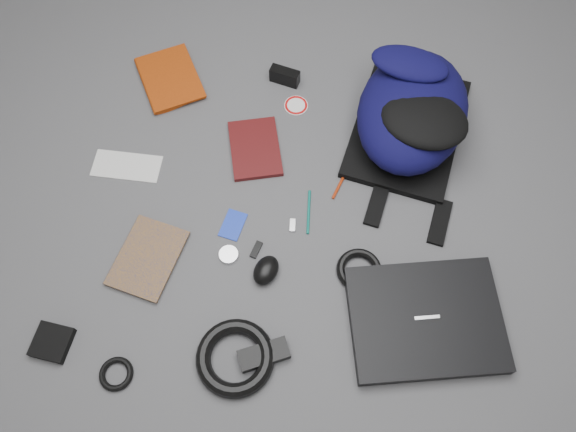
# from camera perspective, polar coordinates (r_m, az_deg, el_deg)

# --- Properties ---
(ground) EXTENTS (4.00, 4.00, 0.00)m
(ground) POSITION_cam_1_polar(r_m,az_deg,el_deg) (1.61, -0.00, -0.31)
(ground) COLOR #4F4F51
(ground) RESTS_ON ground
(backpack) EXTENTS (0.45, 0.56, 0.21)m
(backpack) POSITION_cam_1_polar(r_m,az_deg,el_deg) (1.71, 12.55, 10.40)
(backpack) COLOR black
(backpack) RESTS_ON ground
(laptop) EXTENTS (0.43, 0.36, 0.04)m
(laptop) POSITION_cam_1_polar(r_m,az_deg,el_deg) (1.53, 13.79, -10.17)
(laptop) COLOR black
(laptop) RESTS_ON ground
(textbook_red) EXTENTS (0.26, 0.29, 0.03)m
(textbook_red) POSITION_cam_1_polar(r_m,az_deg,el_deg) (1.90, -14.43, 12.58)
(textbook_red) COLOR #8C2D08
(textbook_red) RESTS_ON ground
(comic_book) EXTENTS (0.21, 0.25, 0.02)m
(comic_book) POSITION_cam_1_polar(r_m,az_deg,el_deg) (1.63, -16.53, -3.23)
(comic_book) COLOR #CB860E
(comic_book) RESTS_ON ground
(envelope) EXTENTS (0.21, 0.10, 0.00)m
(envelope) POSITION_cam_1_polar(r_m,az_deg,el_deg) (1.76, -16.06, 4.90)
(envelope) COLOR silver
(envelope) RESTS_ON ground
(dvd_case) EXTENTS (0.19, 0.23, 0.02)m
(dvd_case) POSITION_cam_1_polar(r_m,az_deg,el_deg) (1.72, -3.37, 6.86)
(dvd_case) COLOR #3C0B0C
(dvd_case) RESTS_ON ground
(compact_camera) EXTENTS (0.10, 0.06, 0.05)m
(compact_camera) POSITION_cam_1_polar(r_m,az_deg,el_deg) (1.85, -0.33, 14.02)
(compact_camera) COLOR black
(compact_camera) RESTS_ON ground
(sticker_disc) EXTENTS (0.09, 0.09, 0.00)m
(sticker_disc) POSITION_cam_1_polar(r_m,az_deg,el_deg) (1.81, 0.83, 11.17)
(sticker_disc) COLOR white
(sticker_disc) RESTS_ON ground
(pen_teal) EXTENTS (0.01, 0.14, 0.01)m
(pen_teal) POSITION_cam_1_polar(r_m,az_deg,el_deg) (1.61, 2.11, 0.42)
(pen_teal) COLOR #0B685B
(pen_teal) RESTS_ON ground
(pen_red) EXTENTS (0.07, 0.15, 0.01)m
(pen_red) POSITION_cam_1_polar(r_m,az_deg,el_deg) (1.67, 5.64, 3.93)
(pen_red) COLOR #A32C0C
(pen_red) RESTS_ON ground
(id_badge) EXTENTS (0.08, 0.10, 0.00)m
(id_badge) POSITION_cam_1_polar(r_m,az_deg,el_deg) (1.61, -5.62, -0.90)
(id_badge) COLOR #1A38C8
(id_badge) RESTS_ON ground
(usb_black) EXTENTS (0.03, 0.05, 0.01)m
(usb_black) POSITION_cam_1_polar(r_m,az_deg,el_deg) (1.57, -3.25, -3.43)
(usb_black) COLOR black
(usb_black) RESTS_ON ground
(usb_silver) EXTENTS (0.02, 0.04, 0.01)m
(usb_silver) POSITION_cam_1_polar(r_m,az_deg,el_deg) (1.60, 0.46, -0.96)
(usb_silver) COLOR silver
(usb_silver) RESTS_ON ground
(mouse) EXTENTS (0.09, 0.11, 0.05)m
(mouse) POSITION_cam_1_polar(r_m,az_deg,el_deg) (1.52, -2.25, -5.53)
(mouse) COLOR black
(mouse) RESTS_ON ground
(headphone_left) EXTENTS (0.06, 0.06, 0.01)m
(headphone_left) POSITION_cam_1_polar(r_m,az_deg,el_deg) (1.59, -12.52, -4.50)
(headphone_left) COLOR silver
(headphone_left) RESTS_ON ground
(headphone_right) EXTENTS (0.06, 0.06, 0.01)m
(headphone_right) POSITION_cam_1_polar(r_m,az_deg,el_deg) (1.57, -6.05, -3.94)
(headphone_right) COLOR silver
(headphone_right) RESTS_ON ground
(cable_coil) EXTENTS (0.16, 0.16, 0.02)m
(cable_coil) POSITION_cam_1_polar(r_m,az_deg,el_deg) (1.55, 7.23, -5.44)
(cable_coil) COLOR black
(cable_coil) RESTS_ON ground
(power_brick) EXTENTS (0.14, 0.10, 0.03)m
(power_brick) POSITION_cam_1_polar(r_m,az_deg,el_deg) (1.47, -2.47, -13.89)
(power_brick) COLOR black
(power_brick) RESTS_ON ground
(power_cord_coil) EXTENTS (0.27, 0.27, 0.04)m
(power_cord_coil) POSITION_cam_1_polar(r_m,az_deg,el_deg) (1.47, -5.38, -14.14)
(power_cord_coil) COLOR black
(power_cord_coil) RESTS_ON ground
(pouch) EXTENTS (0.11, 0.11, 0.02)m
(pouch) POSITION_cam_1_polar(r_m,az_deg,el_deg) (1.60, -22.85, -11.73)
(pouch) COLOR black
(pouch) RESTS_ON ground
(earbud_coil) EXTENTS (0.11, 0.11, 0.02)m
(earbud_coil) POSITION_cam_1_polar(r_m,az_deg,el_deg) (1.53, -17.05, -15.09)
(earbud_coil) COLOR black
(earbud_coil) RESTS_ON ground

